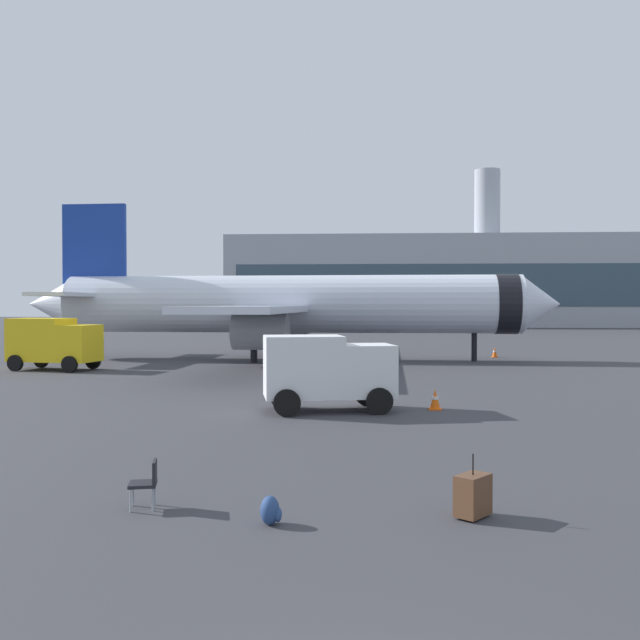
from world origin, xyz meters
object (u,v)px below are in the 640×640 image
airplane_at_gate (287,305)px  safety_cone_mid (435,400)px  cargo_van (327,369)px  safety_cone_near (495,352)px  traveller_backpack (271,511)px  safety_cone_far (303,346)px  service_truck (54,341)px  rolling_suitcase (473,495)px  gate_chair (147,481)px

airplane_at_gate → safety_cone_mid: bearing=-70.9°
cargo_van → safety_cone_near: 27.22m
safety_cone_near → traveller_backpack: (-10.69, -37.56, -0.12)m
cargo_van → safety_cone_near: size_ratio=6.53×
traveller_backpack → cargo_van: bearing=88.6°
safety_cone_mid → safety_cone_far: size_ratio=0.86×
service_truck → safety_cone_mid: bearing=-34.4°
service_truck → cargo_van: service_truck is taller
cargo_van → service_truck: bearing=138.6°
rolling_suitcase → traveller_backpack: rolling_suitcase is taller
rolling_suitcase → gate_chair: 5.75m
service_truck → safety_cone_near: service_truck is taller
rolling_suitcase → gate_chair: (-5.74, 0.20, 0.11)m
airplane_at_gate → cargo_van: size_ratio=7.59×
safety_cone_mid → rolling_suitcase: 12.40m
safety_cone_mid → safety_cone_far: 30.52m
traveller_backpack → service_truck: bearing=120.7°
airplane_at_gate → safety_cone_near: (14.17, 2.90, -3.30)m
service_truck → gate_chair: (13.39, -25.74, -1.11)m
cargo_van → safety_cone_far: 30.43m
safety_cone_mid → cargo_van: bearing=-171.7°
airplane_at_gate → rolling_suitcase: (6.89, -34.06, -3.27)m
safety_cone_near → gate_chair: 39.01m
service_truck → cargo_van: size_ratio=1.09×
rolling_suitcase → traveller_backpack: bearing=-170.2°
safety_cone_far → traveller_backpack: safety_cone_far is taller
safety_cone_near → gate_chair: (-13.02, -36.77, 0.14)m
safety_cone_near → service_truck: bearing=-157.3°
safety_cone_near → rolling_suitcase: bearing=-101.1°
safety_cone_near → safety_cone_mid: 25.47m
airplane_at_gate → gate_chair: (1.15, -33.87, -3.16)m
airplane_at_gate → safety_cone_near: airplane_at_gate is taller
safety_cone_mid → traveller_backpack: 13.59m
traveller_backpack → safety_cone_near: bearing=74.1°
cargo_van → traveller_backpack: (-0.30, -12.42, -1.22)m
cargo_van → safety_cone_near: bearing=67.5°
airplane_at_gate → safety_cone_far: bearing=87.5°
airplane_at_gate → traveller_backpack: airplane_at_gate is taller
cargo_van → rolling_suitcase: bearing=-75.3°
safety_cone_mid → safety_cone_far: bearing=103.6°
cargo_van → safety_cone_mid: size_ratio=6.60×
service_truck → traveller_backpack: size_ratio=10.65×
airplane_at_gate → safety_cone_far: size_ratio=43.30×
service_truck → traveller_backpack: bearing=-59.3°
safety_cone_mid → gate_chair: bearing=-117.6°
safety_cone_mid → traveller_backpack: safety_cone_mid is taller
cargo_van → safety_cone_near: (10.39, 25.14, -1.09)m
service_truck → gate_chair: bearing=-62.5°
safety_cone_near → gate_chair: size_ratio=0.84×
cargo_van → safety_cone_mid: (3.75, 0.55, -1.10)m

